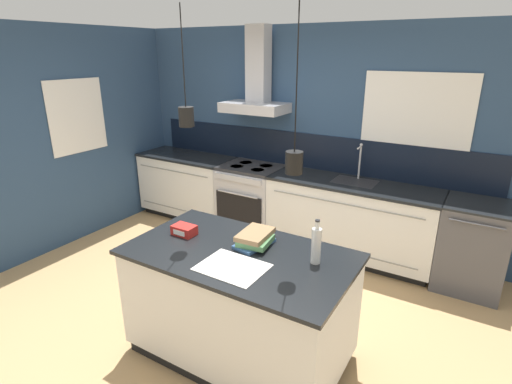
{
  "coord_description": "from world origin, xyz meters",
  "views": [
    {
      "loc": [
        1.98,
        -2.5,
        2.3
      ],
      "look_at": [
        0.16,
        0.52,
        1.05
      ],
      "focal_mm": 28.0,
      "sensor_mm": 36.0,
      "label": 1
    }
  ],
  "objects_px": {
    "red_supply_box": "(184,230)",
    "bottle_on_island": "(316,245)",
    "dishwasher": "(472,246)",
    "book_stack": "(255,239)",
    "oven_range": "(251,199)"
  },
  "relations": [
    {
      "from": "oven_range",
      "to": "dishwasher",
      "type": "relative_size",
      "value": 1.0
    },
    {
      "from": "red_supply_box",
      "to": "dishwasher",
      "type": "bearing_deg",
      "value": 44.96
    },
    {
      "from": "red_supply_box",
      "to": "book_stack",
      "type": "bearing_deg",
      "value": 12.69
    },
    {
      "from": "bottle_on_island",
      "to": "book_stack",
      "type": "bearing_deg",
      "value": 178.88
    },
    {
      "from": "dishwasher",
      "to": "bottle_on_island",
      "type": "relative_size",
      "value": 2.81
    },
    {
      "from": "red_supply_box",
      "to": "bottle_on_island",
      "type": "bearing_deg",
      "value": 6.44
    },
    {
      "from": "oven_range",
      "to": "red_supply_box",
      "type": "relative_size",
      "value": 4.91
    },
    {
      "from": "dishwasher",
      "to": "bottle_on_island",
      "type": "bearing_deg",
      "value": -116.16
    },
    {
      "from": "book_stack",
      "to": "oven_range",
      "type": "bearing_deg",
      "value": 122.37
    },
    {
      "from": "bottle_on_island",
      "to": "red_supply_box",
      "type": "distance_m",
      "value": 1.09
    },
    {
      "from": "red_supply_box",
      "to": "oven_range",
      "type": "bearing_deg",
      "value": 106.66
    },
    {
      "from": "bottle_on_island",
      "to": "oven_range",
      "type": "bearing_deg",
      "value": 131.83
    },
    {
      "from": "book_stack",
      "to": "red_supply_box",
      "type": "bearing_deg",
      "value": -167.31
    },
    {
      "from": "oven_range",
      "to": "book_stack",
      "type": "bearing_deg",
      "value": -57.63
    },
    {
      "from": "dishwasher",
      "to": "red_supply_box",
      "type": "bearing_deg",
      "value": -135.04
    }
  ]
}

